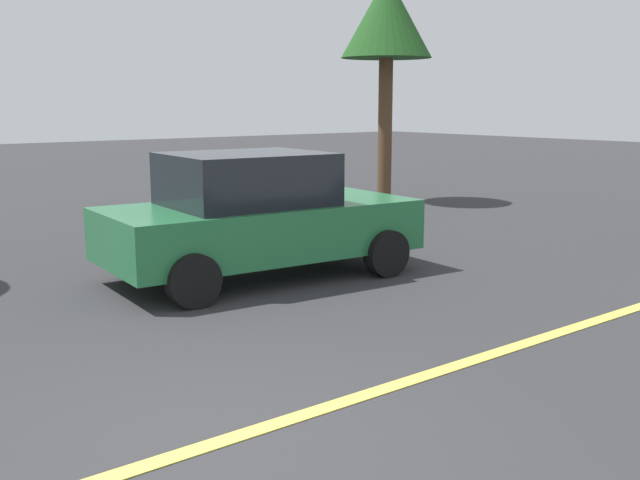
# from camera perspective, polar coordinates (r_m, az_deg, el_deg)

# --- Properties ---
(ground_plane) EXTENTS (80.00, 80.00, 0.00)m
(ground_plane) POSITION_cam_1_polar(r_m,az_deg,el_deg) (5.40, -8.33, -15.26)
(ground_plane) COLOR #2D2D30
(lane_marking_centre) EXTENTS (28.00, 0.16, 0.01)m
(lane_marking_centre) POSITION_cam_1_polar(r_m,az_deg,el_deg) (7.25, 12.85, -8.54)
(lane_marking_centre) COLOR #E0D14C
(car_green_behind_van) EXTENTS (4.30, 2.36, 1.68)m
(car_green_behind_van) POSITION_cam_1_polar(r_m,az_deg,el_deg) (10.01, -4.85, 1.85)
(car_green_behind_van) COLOR #236B3D
(car_green_behind_van) RESTS_ON ground_plane
(tree_centre_verge) EXTENTS (2.08, 2.08, 5.18)m
(tree_centre_verge) POSITION_cam_1_polar(r_m,az_deg,el_deg) (17.78, 5.11, 16.28)
(tree_centre_verge) COLOR #513823
(tree_centre_verge) RESTS_ON ground_plane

